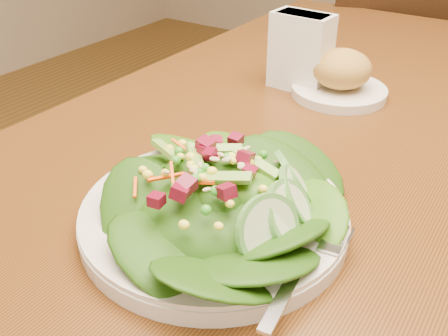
{
  "coord_description": "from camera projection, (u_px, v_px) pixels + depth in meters",
  "views": [
    {
      "loc": [
        0.21,
        -0.69,
        1.1
      ],
      "look_at": [
        -0.05,
        -0.31,
        0.81
      ],
      "focal_mm": 40.0,
      "sensor_mm": 36.0,
      "label": 1
    }
  ],
  "objects": [
    {
      "name": "chair_far",
      "position": [
        398.0,
        72.0,
        1.61
      ],
      "size": [
        0.58,
        0.58,
        0.99
      ],
      "rotation": [
        0.0,
        0.0,
        3.48
      ],
      "color": "black",
      "rests_on": "ground_plane"
    },
    {
      "name": "dining_table",
      "position": [
        353.0,
        180.0,
        0.82
      ],
      "size": [
        0.9,
        1.4,
        0.75
      ],
      "color": "brown",
      "rests_on": "ground_plane"
    },
    {
      "name": "napkin_holder",
      "position": [
        301.0,
        50.0,
        0.86
      ],
      "size": [
        0.1,
        0.06,
        0.13
      ],
      "rotation": [
        0.0,
        0.0,
        -0.06
      ],
      "color": "white",
      "rests_on": "dining_table"
    },
    {
      "name": "bread_plate",
      "position": [
        340.0,
        77.0,
        0.85
      ],
      "size": [
        0.16,
        0.16,
        0.08
      ],
      "color": "silver",
      "rests_on": "dining_table"
    },
    {
      "name": "salad_plate",
      "position": [
        221.0,
        204.0,
        0.54
      ],
      "size": [
        0.3,
        0.3,
        0.09
      ],
      "rotation": [
        0.0,
        0.0,
        -0.34
      ],
      "color": "silver",
      "rests_on": "dining_table"
    }
  ]
}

